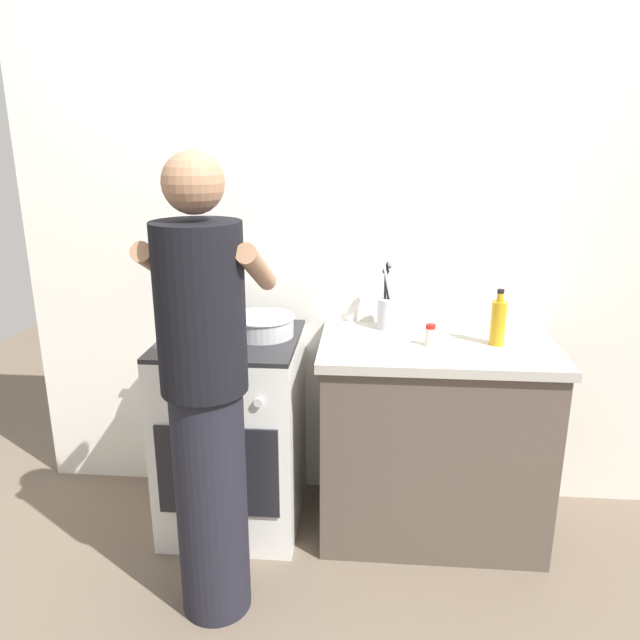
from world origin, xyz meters
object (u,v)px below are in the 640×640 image
object	(u,v)px
person	(206,399)
mixing_bowl	(262,325)
stove_range	(233,431)
spice_bottle	(430,335)
pot	(200,322)
utensil_crock	(388,310)
oil_bottle	(498,322)

from	to	relation	value
person	mixing_bowl	bearing A→B (deg)	81.09
stove_range	spice_bottle	xyz separation A→B (m)	(0.86, -0.03, 0.50)
pot	mixing_bowl	xyz separation A→B (m)	(0.28, 0.00, -0.01)
mixing_bowl	spice_bottle	xyz separation A→B (m)	(0.72, -0.08, -0.00)
utensil_crock	spice_bottle	bearing A→B (deg)	-53.12
stove_range	pot	size ratio (longest dim) A/B	3.22
mixing_bowl	oil_bottle	xyz separation A→B (m)	(1.00, -0.04, 0.05)
oil_bottle	person	xyz separation A→B (m)	(-1.10, -0.57, -0.14)
pot	utensil_crock	world-z (taller)	utensil_crock
stove_range	utensil_crock	size ratio (longest dim) A/B	2.81
stove_range	mixing_bowl	distance (m)	0.52
pot	person	distance (m)	0.64
pot	mixing_bowl	world-z (taller)	pot
utensil_crock	pot	bearing A→B (deg)	-169.49
spice_bottle	mixing_bowl	bearing A→B (deg)	174.02
mixing_bowl	oil_bottle	bearing A→B (deg)	-2.14
oil_bottle	person	bearing A→B (deg)	-152.73
utensil_crock	person	distance (m)	1.00
spice_bottle	utensil_crock	bearing A→B (deg)	126.88
utensil_crock	oil_bottle	bearing A→B (deg)	-22.74
pot	mixing_bowl	bearing A→B (deg)	0.47
pot	spice_bottle	size ratio (longest dim) A/B	3.00
pot	utensil_crock	bearing A→B (deg)	10.51
mixing_bowl	person	distance (m)	0.62
stove_range	oil_bottle	distance (m)	1.27
utensil_crock	oil_bottle	xyz separation A→B (m)	(0.45, -0.19, 0.01)
stove_range	utensil_crock	bearing A→B (deg)	15.94
pot	spice_bottle	world-z (taller)	pot
utensil_crock	person	world-z (taller)	person
pot	utensil_crock	size ratio (longest dim) A/B	0.87
stove_range	pot	distance (m)	0.53
spice_bottle	oil_bottle	xyz separation A→B (m)	(0.28, 0.04, 0.05)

